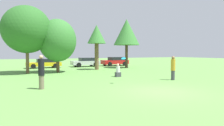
% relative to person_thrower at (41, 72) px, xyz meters
% --- Properties ---
extents(ground_plane, '(120.00, 120.00, 0.00)m').
position_rel_person_thrower_xyz_m(ground_plane, '(5.56, -3.38, -0.97)').
color(ground_plane, '#5B8E42').
extents(person_thrower, '(0.33, 0.33, 1.90)m').
position_rel_person_thrower_xyz_m(person_thrower, '(0.00, 0.00, 0.00)').
color(person_thrower, '#726651').
rests_on(person_thrower, ground).
extents(person_catcher, '(0.32, 0.32, 1.79)m').
position_rel_person_thrower_xyz_m(person_catcher, '(9.23, -0.27, -0.05)').
color(person_catcher, '#3F3F47').
rests_on(person_catcher, ground).
extents(frisbee, '(0.30, 0.28, 0.17)m').
position_rel_person_thrower_xyz_m(frisbee, '(5.01, -0.32, 0.69)').
color(frisbee, '#19B2D8').
extents(bystander_sitting, '(0.44, 0.36, 1.13)m').
position_rel_person_thrower_xyz_m(bystander_sitting, '(6.38, 3.18, -0.50)').
color(bystander_sitting, '#3F3F47').
rests_on(bystander_sitting, ground).
extents(tree_0, '(4.62, 4.62, 6.56)m').
position_rel_person_thrower_xyz_m(tree_0, '(-0.43, 9.29, 3.30)').
color(tree_0, brown).
rests_on(tree_0, ground).
extents(tree_1, '(3.82, 3.82, 5.47)m').
position_rel_person_thrower_xyz_m(tree_1, '(2.44, 9.15, 2.31)').
color(tree_1, brown).
rests_on(tree_1, ground).
extents(tree_2, '(2.20, 2.20, 5.35)m').
position_rel_person_thrower_xyz_m(tree_2, '(7.23, 10.50, 3.11)').
color(tree_2, brown).
rests_on(tree_2, ground).
extents(tree_3, '(3.46, 3.46, 6.53)m').
position_rel_person_thrower_xyz_m(tree_3, '(11.92, 11.56, 3.79)').
color(tree_3, '#473323').
rests_on(tree_3, ground).
extents(parked_car_yellow, '(4.47, 2.04, 1.21)m').
position_rel_person_thrower_xyz_m(parked_car_yellow, '(1.84, 16.02, -0.34)').
color(parked_car_yellow, gold).
rests_on(parked_car_yellow, ground).
extents(parked_car_silver, '(4.10, 2.03, 1.30)m').
position_rel_person_thrower_xyz_m(parked_car_silver, '(7.60, 15.96, -0.28)').
color(parked_car_silver, '#B2B2B7').
rests_on(parked_car_silver, ground).
extents(parked_car_red, '(4.18, 2.14, 1.35)m').
position_rel_person_thrower_xyz_m(parked_car_red, '(12.42, 16.10, -0.27)').
color(parked_car_red, red).
rests_on(parked_car_red, ground).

